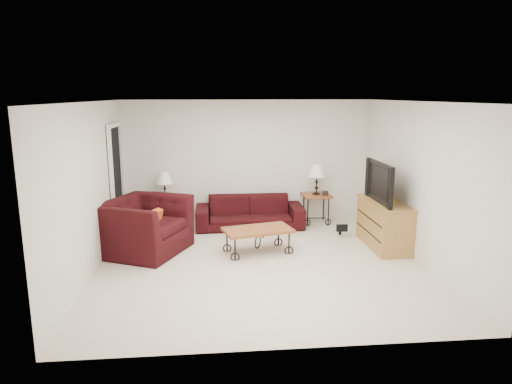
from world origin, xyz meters
The scene contains 20 objects.
ground centered at (0.00, 0.00, 0.00)m, with size 5.00×5.00×0.00m, color beige.
wall_back centered at (0.00, 2.50, 1.25)m, with size 5.00×0.02×2.50m, color silver.
wall_front centered at (0.00, -2.50, 1.25)m, with size 5.00×0.02×2.50m, color silver.
wall_left centered at (-2.50, 0.00, 1.25)m, with size 0.02×5.00×2.50m, color silver.
wall_right centered at (2.50, 0.00, 1.25)m, with size 0.02×5.00×2.50m, color silver.
ceiling centered at (0.00, 0.00, 2.50)m, with size 5.00×5.00×0.00m, color white.
doorway centered at (-2.47, 1.65, 1.02)m, with size 0.08×0.94×2.04m, color black.
sofa centered at (0.00, 2.02, 0.31)m, with size 2.12×0.83×0.62m, color black.
side_table_left centered at (-1.67, 2.20, 0.28)m, with size 0.51×0.51×0.55m, color #9B4427.
side_table_right centered at (1.38, 2.20, 0.30)m, with size 0.56×0.56×0.61m, color #9B4427.
lamp_left centered at (-1.67, 2.20, 0.83)m, with size 0.31×0.31×0.55m, color black, non-canonical shape.
lamp_right centered at (1.38, 2.20, 0.91)m, with size 0.34×0.34×0.61m, color black, non-canonical shape.
photo_frame_left centered at (-1.82, 2.05, 0.60)m, with size 0.11×0.01×0.09m, color black.
photo_frame_right centered at (1.53, 2.05, 0.66)m, with size 0.12×0.02×0.10m, color black.
coffee_table centered at (0.01, 0.50, 0.21)m, with size 1.12×0.60×0.42m, color #9B4427.
armchair centered at (-1.88, 0.73, 0.45)m, with size 1.38×1.20×0.90m, color black.
throw_pillow centered at (-1.73, 0.68, 0.52)m, with size 0.41×0.11×0.41m, color #C96819.
tv_stand centered at (2.23, 0.63, 0.40)m, with size 0.56×1.33×0.80m, color #B47B42.
television centered at (2.21, 0.63, 1.14)m, with size 1.19×0.16×0.69m, color black.
backpack centered at (1.66, 1.34, 0.21)m, with size 0.32×0.24×0.41m, color black.
Camera 1 is at (-0.72, -6.79, 2.61)m, focal length 32.23 mm.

